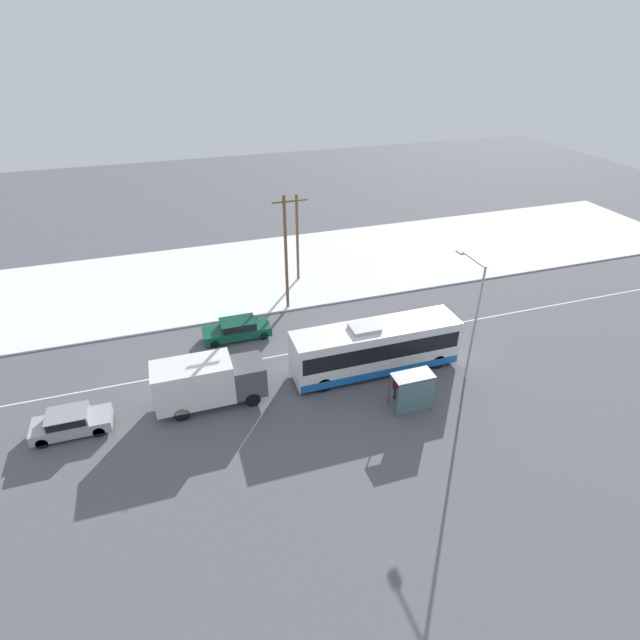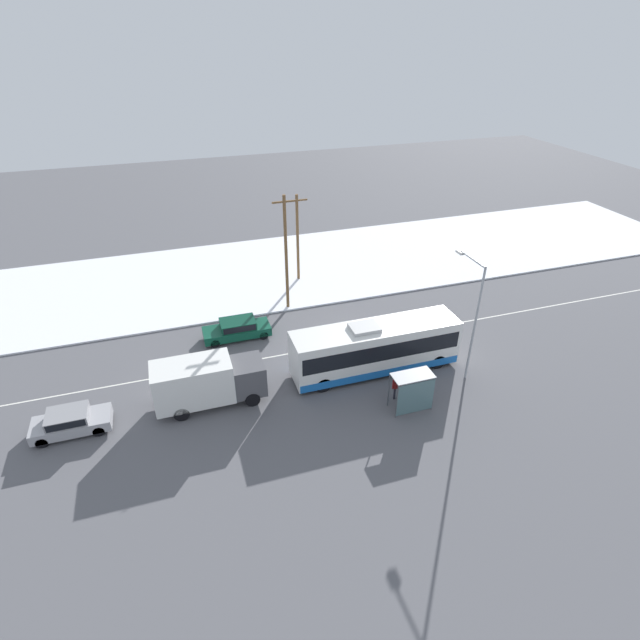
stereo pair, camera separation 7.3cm
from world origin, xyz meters
TOP-DOWN VIEW (x-y plane):
  - ground_plane at (0.00, 0.00)m, footprint 120.00×120.00m
  - snow_lot at (0.00, 13.43)m, footprint 80.00×15.32m
  - lane_marking_center at (0.00, 0.00)m, footprint 60.00×0.12m
  - city_bus at (0.08, -3.45)m, footprint 10.94×2.57m
  - box_truck at (-10.68, -3.54)m, footprint 6.45×2.30m
  - sedan_car at (-7.79, 3.17)m, footprint 4.79×1.80m
  - parked_car_near_truck at (-18.29, -3.65)m, footprint 4.17×1.80m
  - pedestrian_at_stop at (0.20, -6.61)m, footprint 0.66×0.29m
  - bus_shelter at (0.60, -7.88)m, footprint 2.40×1.20m
  - streetlamp at (5.38, -5.50)m, footprint 0.36×2.97m
  - utility_pole_roadside at (-3.21, 6.30)m, footprint 1.80×0.24m
  - utility_pole_snowlot at (-1.02, 10.92)m, footprint 1.80×0.24m

SIDE VIEW (x-z plane):
  - ground_plane at x=0.00m, z-range 0.00..0.00m
  - lane_marking_center at x=0.00m, z-range 0.00..0.00m
  - snow_lot at x=0.00m, z-range 0.00..0.12m
  - parked_car_near_truck at x=-18.29m, z-range 0.07..1.47m
  - sedan_car at x=-7.79m, z-range 0.07..1.49m
  - pedestrian_at_stop at x=0.20m, z-range 0.21..2.03m
  - box_truck at x=-10.68m, z-range 0.15..3.17m
  - bus_shelter at x=0.60m, z-range 0.46..2.86m
  - city_bus at x=0.08m, z-range -0.04..3.47m
  - utility_pole_snowlot at x=-1.02m, z-range 0.18..7.88m
  - utility_pole_roadside at x=-3.21m, z-range 0.19..9.39m
  - streetlamp at x=5.38m, z-range 1.04..8.94m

